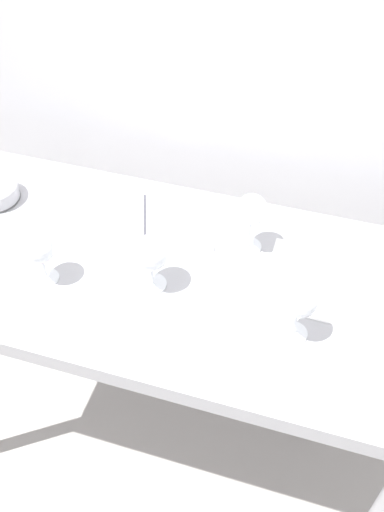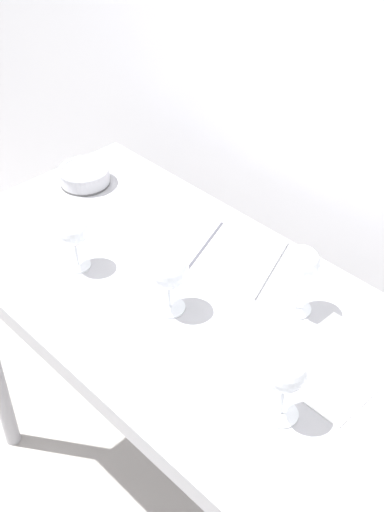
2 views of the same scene
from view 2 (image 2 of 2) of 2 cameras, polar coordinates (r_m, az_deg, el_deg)
name	(u,v)px [view 2 (image 2 of 2)]	position (r m, az deg, el deg)	size (l,w,h in m)	color
back_wall	(356,70)	(1.60, 13.96, 15.27)	(3.80, 0.04, 2.60)	silver
steel_counter	(199,336)	(1.56, 0.61, -6.94)	(1.40, 0.65, 0.90)	#A4A4A9
wine_glass_near_right	(286,373)	(1.20, 8.07, -9.95)	(0.08, 0.08, 0.16)	white
wine_glass_near_center	(168,271)	(1.40, -2.04, -1.30)	(0.09, 0.09, 0.16)	white
wine_glass_far_right	(301,266)	(1.41, 9.37, -0.85)	(0.08, 0.08, 0.17)	white
wine_glass_near_left	(73,230)	(1.54, -10.18, 2.19)	(0.08, 0.08, 0.15)	white
open_notebook	(204,249)	(1.63, 1.00, 0.59)	(0.42, 0.34, 0.01)	white
tasting_sheet_upper	(336,365)	(1.39, 12.30, -9.15)	(0.19, 0.24, 0.00)	white
tasting_bowl	(85,175)	(1.89, -9.22, 6.92)	(0.14, 0.14, 0.05)	#4C4C4C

